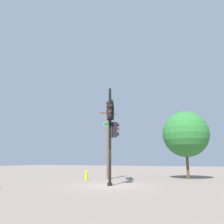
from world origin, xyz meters
name	(u,v)px	position (x,y,z in m)	size (l,w,h in m)	color
ground_plane	(110,186)	(0.00, 0.00, 0.00)	(120.00, 120.00, 0.00)	slate
signal_pole_assembly	(111,118)	(0.99, 0.38, 5.01)	(4.44, 2.39, 7.13)	black
utility_pole	(108,141)	(5.30, 2.72, 3.62)	(1.41, 1.30, 7.00)	brown
fire_hydrant	(86,176)	(3.00, 3.75, 0.41)	(0.33, 0.24, 0.83)	yellow
tree_near	(186,134)	(8.57, -4.24, 4.31)	(4.51, 4.51, 6.57)	brown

